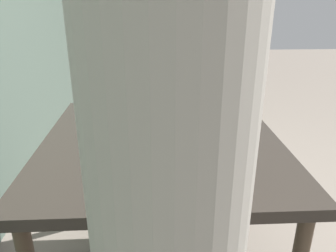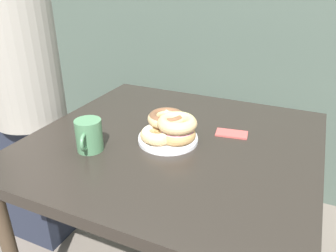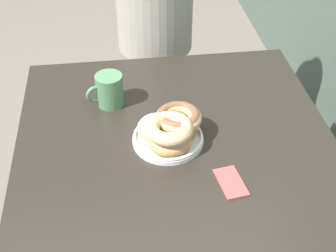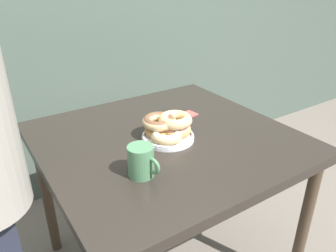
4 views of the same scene
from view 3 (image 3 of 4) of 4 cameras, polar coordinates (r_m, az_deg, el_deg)
dining_table at (r=1.45m, az=1.06°, el=-4.39°), size 1.00×0.96×0.74m
donut_plate at (r=1.37m, az=0.28°, el=-0.43°), size 0.23×0.21×0.10m
coffee_mug at (r=1.53m, az=-7.21°, el=4.38°), size 0.09×0.12×0.11m
person_figure at (r=1.98m, az=-1.64°, el=12.46°), size 0.37×0.31×1.48m
napkin at (r=1.29m, az=7.67°, el=-6.83°), size 0.12×0.08×0.01m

